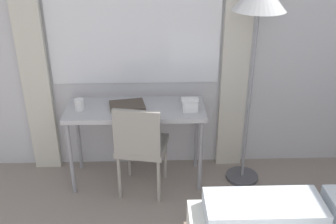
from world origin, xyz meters
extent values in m
cube|color=silver|center=(0.00, 3.27, 1.35)|extent=(5.34, 0.05, 2.70)
cube|color=beige|center=(-1.24, 3.19, 1.30)|extent=(0.24, 0.06, 2.60)
cube|color=beige|center=(0.53, 3.19, 1.30)|extent=(0.24, 0.06, 2.60)
cube|color=#B2B2B7|center=(-0.36, 2.95, 0.71)|extent=(1.19, 0.46, 0.04)
cylinder|color=gray|center=(-0.91, 2.76, 0.35)|extent=(0.04, 0.04, 0.69)
cylinder|color=gray|center=(0.20, 2.76, 0.35)|extent=(0.04, 0.04, 0.69)
cylinder|color=gray|center=(-0.91, 3.14, 0.35)|extent=(0.04, 0.04, 0.69)
cylinder|color=gray|center=(0.20, 3.14, 0.35)|extent=(0.04, 0.04, 0.69)
cube|color=gray|center=(-0.30, 2.81, 0.44)|extent=(0.47, 0.47, 0.05)
cube|color=gray|center=(-0.34, 2.63, 0.66)|extent=(0.38, 0.11, 0.40)
cylinder|color=gray|center=(-0.50, 2.67, 0.21)|extent=(0.03, 0.03, 0.41)
cylinder|color=gray|center=(-0.17, 2.61, 0.21)|extent=(0.03, 0.03, 0.41)
cylinder|color=gray|center=(-0.44, 3.01, 0.21)|extent=(0.03, 0.03, 0.41)
cylinder|color=gray|center=(-0.10, 2.94, 0.21)|extent=(0.03, 0.03, 0.41)
cube|color=silver|center=(0.49, 1.84, 0.54)|extent=(0.74, 0.32, 0.12)
cylinder|color=#4C4C51|center=(0.62, 2.92, 0.01)|extent=(0.30, 0.30, 0.03)
cylinder|color=gray|center=(0.62, 2.92, 0.79)|extent=(0.02, 0.02, 1.53)
cube|color=white|center=(0.11, 2.91, 0.77)|extent=(0.13, 0.16, 0.08)
cube|color=white|center=(0.11, 2.91, 0.82)|extent=(0.14, 0.06, 0.02)
cube|color=#4C4238|center=(-0.43, 2.97, 0.75)|extent=(0.33, 0.26, 0.02)
cube|color=white|center=(-0.43, 2.97, 0.75)|extent=(0.31, 0.25, 0.01)
cylinder|color=white|center=(-0.82, 2.92, 0.78)|extent=(0.08, 0.08, 0.10)
camera|label=1|loc=(-0.17, -0.09, 2.19)|focal=42.00mm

